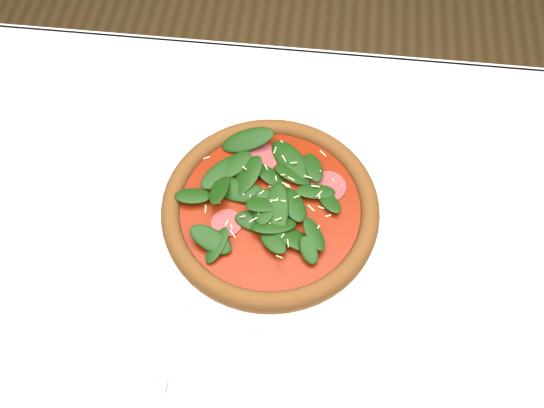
# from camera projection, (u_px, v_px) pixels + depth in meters

# --- Properties ---
(ground) EXTENTS (6.00, 6.00, 0.00)m
(ground) POSITION_uv_depth(u_px,v_px,m) (284.00, 405.00, 1.43)
(ground) COLOR brown
(ground) RESTS_ON ground
(dining_table) EXTENTS (1.21, 0.81, 0.75)m
(dining_table) POSITION_uv_depth(u_px,v_px,m) (292.00, 306.00, 0.87)
(dining_table) COLOR silver
(dining_table) RESTS_ON ground
(plate) EXTENTS (0.34, 0.34, 0.01)m
(plate) POSITION_uv_depth(u_px,v_px,m) (270.00, 214.00, 0.82)
(plate) COLOR white
(plate) RESTS_ON dining_table
(pizza) EXTENTS (0.35, 0.35, 0.04)m
(pizza) POSITION_uv_depth(u_px,v_px,m) (270.00, 207.00, 0.80)
(pizza) COLOR olive
(pizza) RESTS_ON plate
(fork) EXTENTS (0.02, 0.15, 0.00)m
(fork) POSITION_uv_depth(u_px,v_px,m) (155.00, 405.00, 0.69)
(fork) COLOR silver
(fork) RESTS_ON napkin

